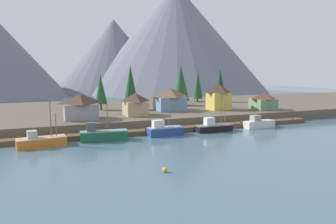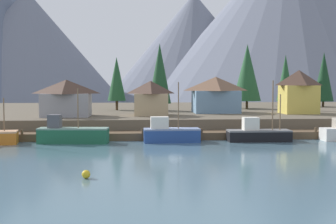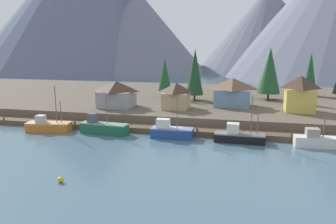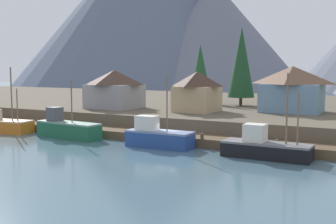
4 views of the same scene
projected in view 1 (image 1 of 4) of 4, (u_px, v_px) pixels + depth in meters
ground_plane at (137, 122)px, 83.60m from camera, size 400.00×400.00×1.00m
dock at (160, 130)px, 66.93m from camera, size 80.00×4.00×1.60m
shoreline_bank at (126, 111)px, 94.39m from camera, size 400.00×56.00×2.50m
mountain_east_peak at (114, 56)px, 210.73m from camera, size 82.80×82.80×49.66m
mountain_far_ridge at (175, 39)px, 207.51m from camera, size 125.70×125.70×72.38m
fishing_boat_orange at (41, 141)px, 53.93m from camera, size 8.56×4.00×8.69m
fishing_boat_green at (103, 135)px, 58.52m from camera, size 9.14×3.15×7.12m
fishing_boat_blue at (164, 130)px, 63.46m from camera, size 7.37×2.76×7.90m
fishing_boat_black at (213, 127)px, 67.89m from camera, size 8.40×2.77×8.11m
fishing_boat_white at (259, 123)px, 72.66m from camera, size 7.88×2.67×5.93m
house_yellow at (219, 96)px, 87.21m from camera, size 5.99×5.30×7.48m
house_green at (263, 101)px, 87.53m from camera, size 6.53×5.76×4.87m
house_blue at (170, 99)px, 85.11m from camera, size 8.24×6.70×6.35m
house_tan at (135, 104)px, 75.40m from camera, size 5.60×5.96×5.62m
house_grey at (81, 106)px, 69.33m from camera, size 7.69×6.62×5.79m
conifer_near_left at (220, 84)px, 110.56m from camera, size 4.38×4.38×11.99m
conifer_near_right at (101, 89)px, 85.85m from camera, size 3.51×3.51×10.23m
conifer_mid_left at (131, 85)px, 86.91m from camera, size 4.33×4.33×12.72m
conifer_mid_right at (181, 83)px, 98.18m from camera, size 5.64×5.64×13.07m
conifer_back_left at (198, 84)px, 111.12m from camera, size 3.82×3.82×11.61m
channel_buoy at (165, 170)px, 40.00m from camera, size 0.70×0.70×0.70m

